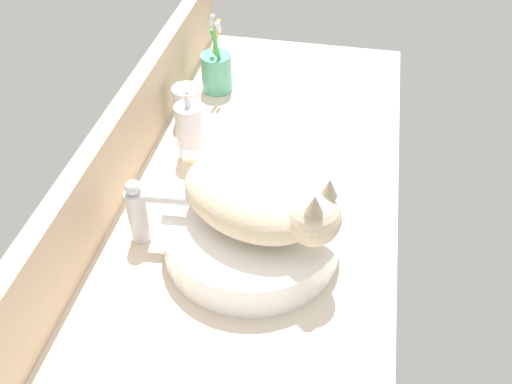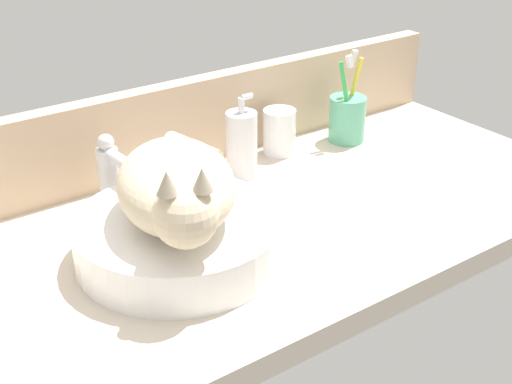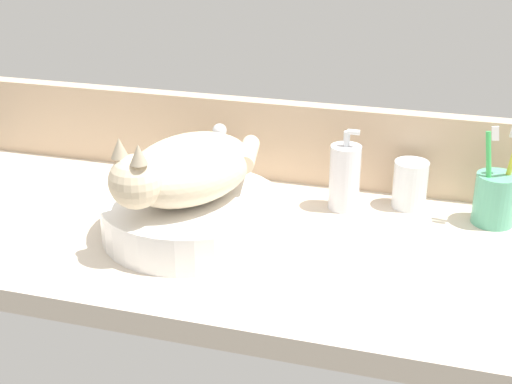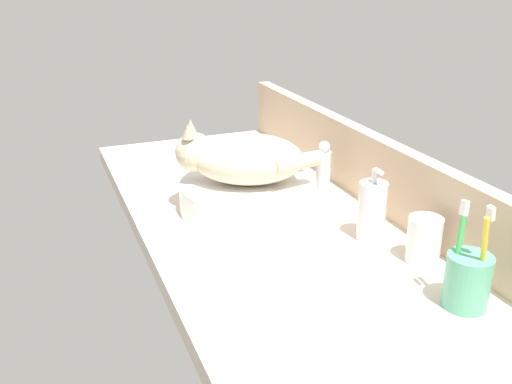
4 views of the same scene
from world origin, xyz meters
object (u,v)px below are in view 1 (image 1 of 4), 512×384
at_px(soap_dispenser, 190,131).
at_px(water_glass, 188,108).
at_px(faucet, 143,209).
at_px(toothbrush_cup, 217,71).
at_px(sink_basin, 252,234).
at_px(cat, 258,198).

distance_m(soap_dispenser, water_glass, 0.13).
bearing_deg(faucet, toothbrush_cup, -0.11).
distance_m(soap_dispenser, toothbrush_cup, 0.27).
height_order(soap_dispenser, water_glass, soap_dispenser).
xyz_separation_m(sink_basin, soap_dispenser, (0.24, 0.18, 0.03)).
bearing_deg(cat, soap_dispenser, 38.32).
xyz_separation_m(cat, soap_dispenser, (0.24, 0.19, -0.06)).
bearing_deg(water_glass, sink_basin, -148.30).
distance_m(faucet, toothbrush_cup, 0.52).
bearing_deg(water_glass, toothbrush_cup, -11.04).
distance_m(cat, faucet, 0.21).
xyz_separation_m(sink_basin, water_glass, (0.35, 0.22, 0.01)).
height_order(toothbrush_cup, water_glass, toothbrush_cup).
bearing_deg(faucet, soap_dispenser, -2.80).
xyz_separation_m(sink_basin, toothbrush_cup, (0.51, 0.19, 0.02)).
xyz_separation_m(cat, water_glass, (0.36, 0.23, -0.09)).
distance_m(cat, soap_dispenser, 0.31).
xyz_separation_m(cat, faucet, (-0.01, 0.20, -0.05)).
bearing_deg(sink_basin, soap_dispenser, 36.94).
distance_m(sink_basin, faucet, 0.19).
relative_size(cat, soap_dispenser, 1.92).
bearing_deg(water_glass, cat, -147.17).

